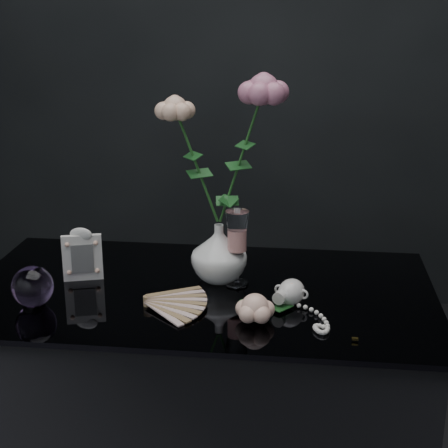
% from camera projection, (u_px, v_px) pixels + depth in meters
% --- Properties ---
extents(table, '(1.05, 0.58, 0.76)m').
position_uv_depth(table, '(202.00, 433.00, 1.66)').
color(table, black).
rests_on(table, ground).
extents(vase, '(0.17, 0.17, 0.13)m').
position_uv_depth(vase, '(219.00, 253.00, 1.57)').
color(vase, white).
rests_on(vase, table).
extents(wine_glass, '(0.06, 0.06, 0.17)m').
position_uv_depth(wine_glass, '(237.00, 248.00, 1.54)').
color(wine_glass, white).
rests_on(wine_glass, table).
extents(picture_frame, '(0.11, 0.10, 0.13)m').
position_uv_depth(picture_frame, '(82.00, 254.00, 1.58)').
color(picture_frame, silver).
rests_on(picture_frame, table).
extents(paperweight, '(0.11, 0.11, 0.09)m').
position_uv_depth(paperweight, '(33.00, 287.00, 1.45)').
color(paperweight, '#B682D4').
rests_on(paperweight, table).
extents(paper_fan, '(0.31, 0.28, 0.03)m').
position_uv_depth(paper_fan, '(147.00, 300.00, 1.45)').
color(paper_fan, beige).
rests_on(paper_fan, table).
extents(loose_rose, '(0.19, 0.21, 0.06)m').
position_uv_depth(loose_rose, '(255.00, 308.00, 1.38)').
color(loose_rose, '#FFBCA4').
rests_on(loose_rose, table).
extents(pearl_jar, '(0.25, 0.25, 0.06)m').
position_uv_depth(pearl_jar, '(291.00, 291.00, 1.46)').
color(pearl_jar, silver).
rests_on(pearl_jar, table).
extents(roses, '(0.27, 0.12, 0.39)m').
position_uv_depth(roses, '(224.00, 144.00, 1.50)').
color(roses, beige).
rests_on(roses, vase).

